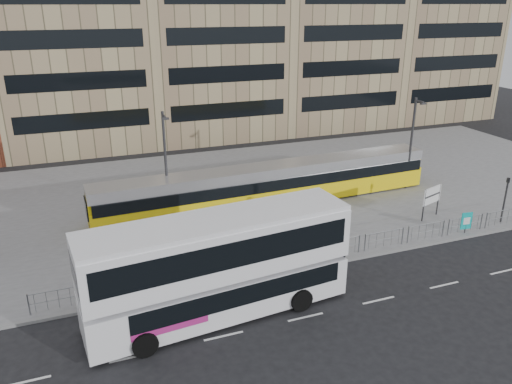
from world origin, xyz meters
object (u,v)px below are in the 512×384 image
object	(u,v)px
lamp_post_east	(412,140)
traffic_light_east	(506,194)
pedestrian	(277,209)
traffic_light_west	(132,251)
ad_panel	(466,221)
lamp_post_west	(166,161)
tram	(270,185)
double_decker_bus	(219,264)
station_sign	(432,197)

from	to	relation	value
lamp_post_east	traffic_light_east	bearing A→B (deg)	-76.45
pedestrian	traffic_light_west	size ratio (longest dim) A/B	0.60
ad_panel	lamp_post_west	size ratio (longest dim) A/B	0.19
tram	lamp_post_east	world-z (taller)	lamp_post_east
double_decker_bus	lamp_post_east	world-z (taller)	lamp_post_east
tram	lamp_post_east	bearing A→B (deg)	-5.71
station_sign	lamp_post_west	world-z (taller)	lamp_post_west
double_decker_bus	traffic_light_east	size ratio (longest dim) A/B	4.03
traffic_light_east	lamp_post_east	bearing A→B (deg)	111.75
tram	traffic_light_east	distance (m)	15.54
lamp_post_east	tram	bearing A→B (deg)	176.51
traffic_light_east	lamp_post_west	distance (m)	22.20
ad_panel	pedestrian	xyz separation A→B (m)	(-10.43, 5.75, 0.13)
traffic_light_west	lamp_post_east	size ratio (longest dim) A/B	0.44
ad_panel	traffic_light_west	distance (m)	20.39
tram	station_sign	world-z (taller)	tram
double_decker_bus	lamp_post_west	distance (m)	11.93
lamp_post_east	lamp_post_west	bearing A→B (deg)	176.83
traffic_light_east	ad_panel	bearing A→B (deg)	-163.72
double_decker_bus	lamp_post_east	distance (m)	21.49
tram	ad_panel	world-z (taller)	tram
traffic_light_east	lamp_post_west	size ratio (longest dim) A/B	0.43
lamp_post_west	lamp_post_east	distance (m)	18.55
ad_panel	lamp_post_west	xyz separation A→B (m)	(-16.92, 9.13, 3.16)
tram	traffic_light_west	size ratio (longest dim) A/B	8.06
station_sign	lamp_post_west	bearing A→B (deg)	139.93
ad_panel	pedestrian	world-z (taller)	pedestrian
tram	station_sign	distance (m)	10.97
traffic_light_east	station_sign	bearing A→B (deg)	158.45
station_sign	traffic_light_east	bearing A→B (deg)	-48.55
tram	pedestrian	world-z (taller)	tram
double_decker_bus	traffic_light_east	xyz separation A→B (m)	(20.36, 3.20, -0.53)
ad_panel	pedestrian	bearing A→B (deg)	157.22
station_sign	traffic_light_west	xyz separation A→B (m)	(-19.81, -1.74, 0.45)
station_sign	lamp_post_east	xyz separation A→B (m)	(2.12, 5.35, 2.37)
traffic_light_west	traffic_light_east	bearing A→B (deg)	23.01
tram	lamp_post_west	size ratio (longest dim) A/B	3.47
pedestrian	lamp_post_east	distance (m)	12.61
lamp_post_east	pedestrian	bearing A→B (deg)	-168.93
station_sign	traffic_light_west	bearing A→B (deg)	166.22
pedestrian	traffic_light_west	bearing A→B (deg)	129.02
station_sign	ad_panel	bearing A→B (deg)	-98.05
ad_panel	lamp_post_east	bearing A→B (deg)	84.92
traffic_light_east	pedestrian	bearing A→B (deg)	167.41
station_sign	traffic_light_west	size ratio (longest dim) A/B	0.71
traffic_light_east	tram	bearing A→B (deg)	155.86
traffic_light_east	lamp_post_west	world-z (taller)	lamp_post_west
double_decker_bus	tram	xyz separation A→B (m)	(7.24, 11.50, -1.03)
pedestrian	lamp_post_west	size ratio (longest dim) A/B	0.26
traffic_light_east	lamp_post_east	xyz separation A→B (m)	(-1.84, 7.62, 1.93)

